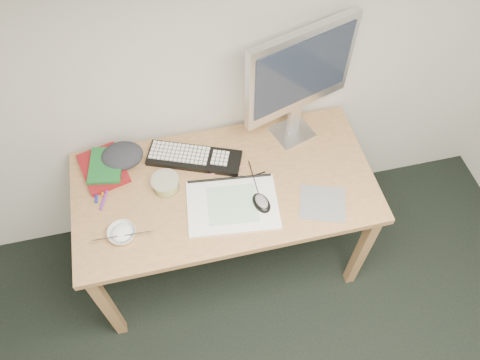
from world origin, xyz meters
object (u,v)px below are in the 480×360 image
object	(u,v)px
keyboard	(194,158)
monitor	(300,74)
desk	(225,195)
sketchpad	(232,205)
rice_bowl	(122,234)

from	to	relation	value
keyboard	monitor	world-z (taller)	monitor
monitor	keyboard	bearing A→B (deg)	168.72
desk	sketchpad	bearing A→B (deg)	-83.31
keyboard	monitor	xyz separation A→B (m)	(0.51, 0.06, 0.38)
desk	rice_bowl	size ratio (longest dim) A/B	11.43
rice_bowl	sketchpad	bearing A→B (deg)	4.91
sketchpad	keyboard	size ratio (longest dim) A/B	0.91
sketchpad	desk	bearing A→B (deg)	103.24
desk	rice_bowl	distance (m)	0.52
desk	rice_bowl	xyz separation A→B (m)	(-0.48, -0.16, 0.10)
monitor	sketchpad	bearing A→B (deg)	-155.32
keyboard	desk	bearing A→B (deg)	-36.69
sketchpad	keyboard	world-z (taller)	keyboard
sketchpad	rice_bowl	world-z (taller)	rice_bowl
desk	rice_bowl	world-z (taller)	rice_bowl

